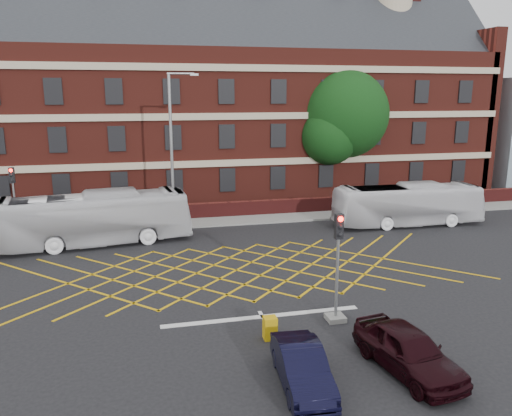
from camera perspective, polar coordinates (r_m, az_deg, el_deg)
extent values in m
plane|color=black|center=(23.39, -1.33, -8.76)|extent=(120.00, 120.00, 0.00)
cube|color=#5C1E17|center=(43.59, -7.35, 9.35)|extent=(50.00, 12.00, 12.00)
cube|color=black|center=(43.64, -7.59, 17.24)|extent=(51.00, 10.61, 10.61)
cube|color=#B7A88C|center=(37.50, -6.43, 10.34)|extent=(50.00, 0.18, 0.50)
cube|color=black|center=(37.62, -6.38, 8.06)|extent=(1.20, 0.14, 1.80)
cylinder|color=#B7A88C|center=(49.14, 15.10, 19.95)|extent=(3.60, 3.60, 6.00)
cube|color=#511615|center=(35.50, -5.61, -0.31)|extent=(56.00, 0.50, 1.10)
cube|color=slate|center=(34.65, -5.38, -1.46)|extent=(60.00, 3.00, 0.12)
cube|color=#CC990C|center=(25.22, -2.26, -7.10)|extent=(8.22, 8.22, 0.02)
cube|color=silver|center=(20.25, 0.74, -12.31)|extent=(8.00, 0.30, 0.02)
imported|color=silver|center=(30.49, -18.14, -1.16)|extent=(11.42, 4.04, 3.11)
imported|color=silver|center=(34.87, 16.96, 0.38)|extent=(10.14, 2.68, 2.80)
imported|color=black|center=(15.82, 5.28, -17.62)|extent=(1.59, 3.85, 1.24)
imported|color=black|center=(17.10, 16.99, -15.27)|extent=(2.40, 4.49, 1.45)
cylinder|color=black|center=(41.79, 9.82, 4.71)|extent=(0.90, 0.90, 5.60)
sphere|color=black|center=(41.41, 10.05, 10.50)|extent=(7.11, 7.11, 7.11)
sphere|color=black|center=(40.20, 8.41, 8.18)|extent=(4.62, 4.62, 4.62)
sphere|color=black|center=(42.81, 11.43, 8.88)|extent=(4.26, 4.26, 4.26)
cube|color=slate|center=(20.17, 9.06, -12.30)|extent=(0.70, 0.70, 0.20)
cylinder|color=gray|center=(19.53, 9.24, -7.92)|extent=(0.12, 0.12, 3.50)
cube|color=black|center=(18.90, 9.46, -2.10)|extent=(0.30, 0.25, 0.95)
sphere|color=#FF0C05|center=(18.70, 9.66, -1.26)|extent=(0.20, 0.20, 0.20)
cube|color=slate|center=(34.56, -25.52, -2.67)|extent=(0.70, 0.70, 0.20)
cylinder|color=gray|center=(34.19, -25.79, -0.01)|extent=(0.12, 0.12, 3.50)
cube|color=black|center=(33.83, -26.13, 3.38)|extent=(0.30, 0.25, 0.95)
sphere|color=#FF0C05|center=(33.65, -26.23, 3.88)|extent=(0.20, 0.20, 0.20)
cube|color=slate|center=(32.01, -9.28, -2.72)|extent=(1.00, 1.00, 0.20)
cylinder|color=gray|center=(31.07, -9.60, 5.84)|extent=(0.18, 0.18, 9.81)
cylinder|color=gray|center=(30.91, -8.62, 14.95)|extent=(1.60, 0.12, 0.12)
cube|color=gray|center=(30.99, -7.09, 14.90)|extent=(0.50, 0.20, 0.12)
cube|color=#C4970B|center=(18.45, 1.61, -13.55)|extent=(0.47, 0.43, 0.84)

